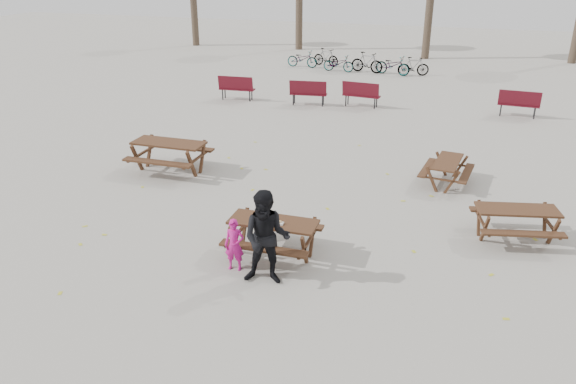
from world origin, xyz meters
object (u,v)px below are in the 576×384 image
(child, at_px, (234,245))
(picnic_table_far, at_px, (446,172))
(food_tray, at_px, (279,223))
(picnic_table_east, at_px, (515,224))
(main_picnic_table, at_px, (273,229))
(soda_bottle, at_px, (259,220))
(adult, at_px, (266,238))
(picnic_table_north, at_px, (170,157))

(child, xyz_separation_m, picnic_table_far, (3.74, 5.81, -0.20))
(food_tray, height_order, picnic_table_east, food_tray)
(picnic_table_far, bearing_deg, main_picnic_table, 154.91)
(soda_bottle, xyz_separation_m, picnic_table_east, (5.03, 2.40, -0.48))
(picnic_table_east, bearing_deg, food_tray, -165.96)
(picnic_table_far, bearing_deg, food_tray, 156.74)
(food_tray, xyz_separation_m, adult, (0.06, -0.92, 0.14))
(adult, bearing_deg, food_tray, 84.48)
(child, distance_m, picnic_table_east, 6.11)
(food_tray, distance_m, soda_bottle, 0.41)
(main_picnic_table, xyz_separation_m, adult, (0.22, -1.03, 0.35))
(food_tray, distance_m, picnic_table_north, 5.87)
(food_tray, bearing_deg, adult, -86.07)
(main_picnic_table, distance_m, child, 0.95)
(picnic_table_north, height_order, picnic_table_far, picnic_table_north)
(adult, distance_m, picnic_table_east, 5.63)
(adult, height_order, picnic_table_far, adult)
(child, bearing_deg, main_picnic_table, 47.81)
(main_picnic_table, distance_m, adult, 1.11)
(child, distance_m, picnic_table_north, 5.83)
(child, bearing_deg, picnic_table_north, 123.21)
(food_tray, xyz_separation_m, picnic_table_north, (-4.51, 3.74, -0.35))
(soda_bottle, bearing_deg, food_tray, 11.54)
(soda_bottle, bearing_deg, child, -116.67)
(soda_bottle, height_order, picnic_table_far, soda_bottle)
(child, bearing_deg, adult, -25.69)
(picnic_table_north, bearing_deg, picnic_table_far, 10.62)
(food_tray, height_order, adult, adult)
(soda_bottle, bearing_deg, adult, -61.17)
(food_tray, height_order, soda_bottle, soda_bottle)
(child, xyz_separation_m, picnic_table_east, (5.33, 2.99, -0.17))
(picnic_table_far, bearing_deg, picnic_table_east, -143.20)
(main_picnic_table, xyz_separation_m, food_tray, (0.16, -0.11, 0.21))
(picnic_table_east, height_order, picnic_table_north, picnic_table_north)
(main_picnic_table, bearing_deg, child, -124.58)
(soda_bottle, bearing_deg, main_picnic_table, 38.05)
(picnic_table_east, bearing_deg, adult, -157.22)
(child, height_order, picnic_table_east, child)
(picnic_table_east, bearing_deg, picnic_table_north, 158.60)
(child, distance_m, picnic_table_far, 6.91)
(soda_bottle, relative_size, adult, 0.09)
(adult, bearing_deg, child, 152.46)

